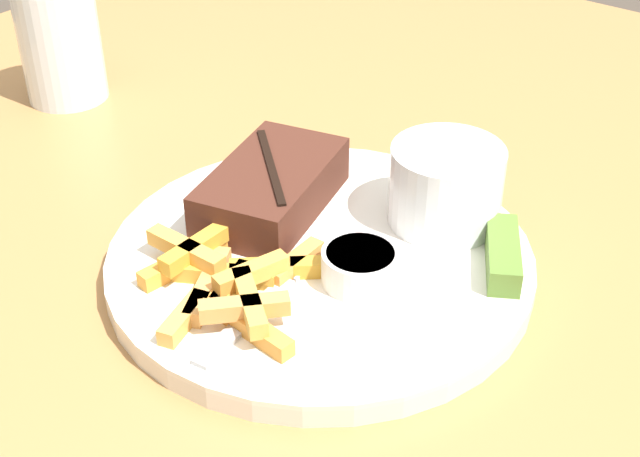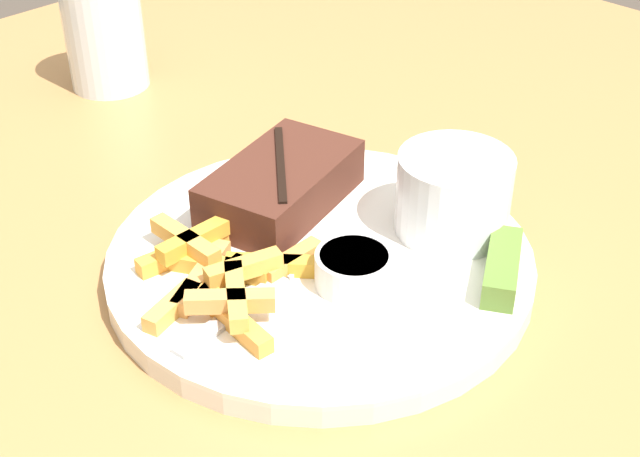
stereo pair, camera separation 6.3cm
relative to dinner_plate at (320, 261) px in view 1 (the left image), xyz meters
name	(u,v)px [view 1 (the left image)]	position (x,y,z in m)	size (l,w,h in m)	color
dining_table	(320,346)	(0.00, 0.00, -0.08)	(1.30, 1.25, 0.77)	#A87542
dinner_plate	(320,261)	(0.00, 0.00, 0.00)	(0.31, 0.31, 0.02)	silver
steak_portion	(272,188)	(0.02, 0.06, 0.03)	(0.15, 0.10, 0.04)	#472319
fries_pile	(230,280)	(-0.07, 0.02, 0.02)	(0.14, 0.15, 0.02)	gold
coleslaw_cup	(446,181)	(0.09, -0.05, 0.04)	(0.08, 0.08, 0.06)	white
dipping_sauce_cup	(360,265)	(-0.01, -0.04, 0.02)	(0.05, 0.05, 0.02)	silver
pickle_spear	(503,254)	(0.06, -0.11, 0.02)	(0.08, 0.06, 0.02)	#567A2D
fork_utensil	(255,311)	(-0.08, -0.01, 0.01)	(0.13, 0.03, 0.00)	#B7B7BC
drinking_glass	(60,43)	(0.08, 0.38, 0.05)	(0.08, 0.08, 0.11)	silver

